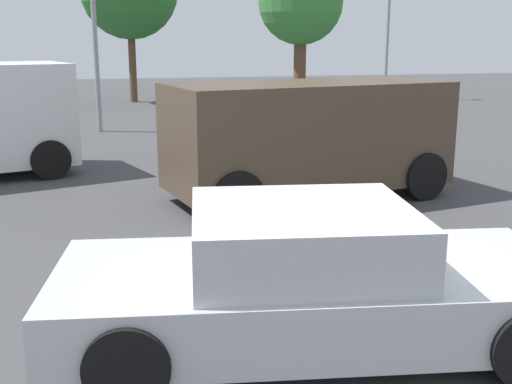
{
  "coord_description": "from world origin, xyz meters",
  "views": [
    {
      "loc": [
        -1.91,
        -5.0,
        2.61
      ],
      "look_at": [
        -0.15,
        1.88,
        0.9
      ],
      "focal_mm": 44.43,
      "sensor_mm": 36.0,
      "label": 1
    }
  ],
  "objects_px": {
    "light_post_mid": "(389,1)",
    "sedan_foreground": "(310,281)",
    "suv_dark": "(308,136)",
    "pedestrian": "(280,117)"
  },
  "relations": [
    {
      "from": "suv_dark",
      "to": "light_post_mid",
      "type": "height_order",
      "value": "light_post_mid"
    },
    {
      "from": "suv_dark",
      "to": "light_post_mid",
      "type": "distance_m",
      "value": 19.12
    },
    {
      "from": "light_post_mid",
      "to": "sedan_foreground",
      "type": "bearing_deg",
      "value": -117.09
    },
    {
      "from": "pedestrian",
      "to": "sedan_foreground",
      "type": "bearing_deg",
      "value": 80.78
    },
    {
      "from": "sedan_foreground",
      "to": "pedestrian",
      "type": "relative_size",
      "value": 2.86
    },
    {
      "from": "sedan_foreground",
      "to": "suv_dark",
      "type": "relative_size",
      "value": 0.95
    },
    {
      "from": "sedan_foreground",
      "to": "light_post_mid",
      "type": "xyz_separation_m",
      "value": [
        10.94,
        21.39,
        3.67
      ]
    },
    {
      "from": "sedan_foreground",
      "to": "light_post_mid",
      "type": "bearing_deg",
      "value": 71.9
    },
    {
      "from": "sedan_foreground",
      "to": "suv_dark",
      "type": "distance_m",
      "value": 5.27
    },
    {
      "from": "sedan_foreground",
      "to": "pedestrian",
      "type": "distance_m",
      "value": 8.63
    }
  ]
}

